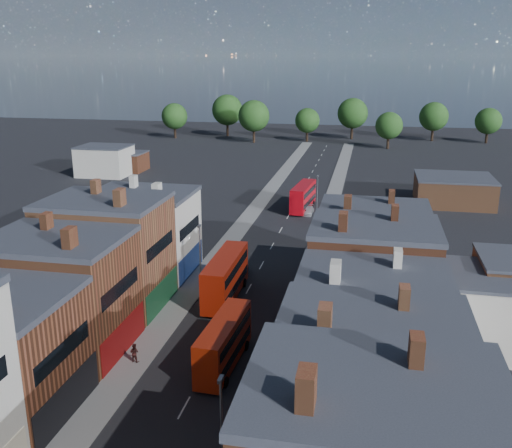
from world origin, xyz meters
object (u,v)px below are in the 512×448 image
at_px(bus_1, 224,342).
at_px(car_3, 308,211).
at_px(bus_0, 226,276).
at_px(ped_3, 262,438).
at_px(ped_1, 134,353).
at_px(car_2, 237,270).
at_px(bus_2, 303,196).

height_order(bus_1, car_3, bus_1).
relative_size(bus_0, ped_3, 5.85).
distance_m(car_3, ped_3, 62.16).
height_order(car_3, ped_1, ped_1).
bearing_deg(car_3, bus_1, -90.85).
bearing_deg(bus_0, car_3, 82.30).
relative_size(bus_0, car_2, 2.43).
distance_m(bus_0, bus_1, 14.56).
relative_size(bus_1, bus_2, 0.93).
distance_m(bus_1, bus_2, 54.21).
xyz_separation_m(bus_2, ped_1, (-8.37, -55.28, -1.47)).
bearing_deg(bus_0, car_2, 92.54).
bearing_deg(ped_3, bus_0, 9.49).
bearing_deg(ped_1, bus_2, -90.55).
bearing_deg(bus_0, ped_3, -70.25).
distance_m(bus_1, ped_1, 8.13).
relative_size(ped_1, ped_3, 0.89).
height_order(ped_1, ped_3, ped_3).
bearing_deg(ped_3, ped_1, 44.39).
height_order(car_3, ped_3, ped_3).
bearing_deg(car_3, bus_0, -96.78).
xyz_separation_m(bus_1, bus_2, (0.42, 54.21, 0.15)).
xyz_separation_m(bus_1, ped_3, (5.40, -10.54, -1.21)).
distance_m(ped_1, ped_3, 16.37).
distance_m(bus_2, car_2, 33.25).
bearing_deg(bus_2, ped_3, -79.92).
height_order(bus_2, ped_3, bus_2).
distance_m(bus_0, bus_2, 40.26).
bearing_deg(ped_1, bus_1, -164.27).
bearing_deg(bus_1, bus_0, 106.92).
height_order(bus_0, car_2, bus_0).
height_order(car_2, ped_3, ped_3).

